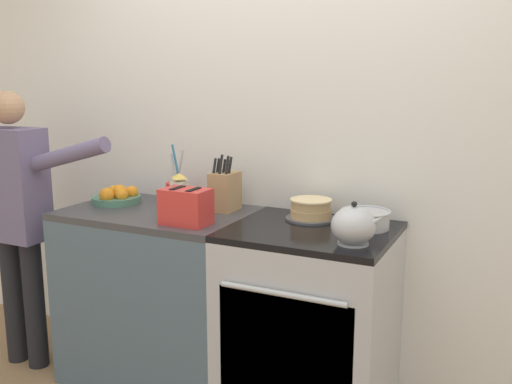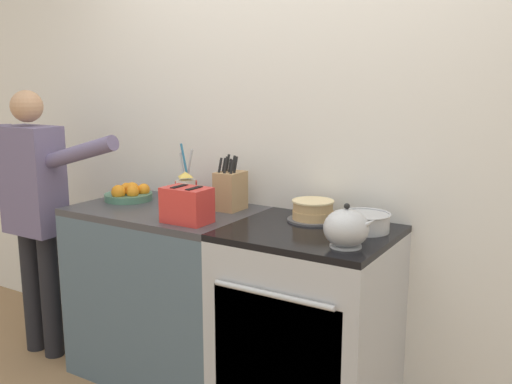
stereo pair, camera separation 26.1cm
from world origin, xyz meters
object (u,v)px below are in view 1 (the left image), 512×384
at_px(layer_cake, 311,210).
at_px(utensil_crock, 177,192).
at_px(toaster, 186,207).
at_px(milk_carton, 180,194).
at_px(person_baker, 17,208).
at_px(tea_kettle, 354,226).
at_px(knife_block, 225,191).
at_px(stove_range, 309,324).
at_px(fruit_bowl, 117,197).
at_px(mixing_bowl, 365,219).

height_order(layer_cake, utensil_crock, utensil_crock).
distance_m(toaster, milk_carton, 0.25).
relative_size(utensil_crock, person_baker, 0.22).
height_order(tea_kettle, utensil_crock, utensil_crock).
xyz_separation_m(utensil_crock, toaster, (0.26, -0.32, 0.02)).
xyz_separation_m(knife_block, utensil_crock, (-0.29, 0.00, -0.03)).
xyz_separation_m(stove_range, person_baker, (-1.60, -0.21, 0.44)).
bearing_deg(fruit_bowl, layer_cake, 6.14).
bearing_deg(layer_cake, utensil_crock, -179.33).
distance_m(layer_cake, mixing_bowl, 0.28).
bearing_deg(milk_carton, toaster, -50.65).
bearing_deg(utensil_crock, layer_cake, 0.67).
bearing_deg(stove_range, knife_block, 164.23).
xyz_separation_m(stove_range, toaster, (-0.55, -0.18, 0.54)).
height_order(tea_kettle, fruit_bowl, tea_kettle).
relative_size(tea_kettle, mixing_bowl, 0.98).
bearing_deg(toaster, layer_cake, 34.36).
distance_m(layer_cake, knife_block, 0.46).
bearing_deg(toaster, stove_range, 17.77).
bearing_deg(person_baker, utensil_crock, 37.40).
bearing_deg(milk_carton, person_baker, -165.75).
relative_size(mixing_bowl, fruit_bowl, 0.87).
distance_m(stove_range, tea_kettle, 0.61).
xyz_separation_m(layer_cake, fruit_bowl, (-1.06, -0.11, -0.01)).
bearing_deg(layer_cake, tea_kettle, -46.19).
relative_size(layer_cake, tea_kettle, 1.08).
xyz_separation_m(mixing_bowl, fruit_bowl, (-1.34, -0.07, -0.01)).
xyz_separation_m(mixing_bowl, person_baker, (-1.81, -0.32, -0.06)).
xyz_separation_m(stove_range, tea_kettle, (0.24, -0.16, 0.54)).
xyz_separation_m(tea_kettle, person_baker, (-1.84, -0.05, -0.10)).
relative_size(fruit_bowl, person_baker, 0.17).
bearing_deg(knife_block, layer_cake, 1.31).
xyz_separation_m(tea_kettle, toaster, (-0.79, -0.02, 0.01)).
bearing_deg(mixing_bowl, knife_block, 177.29).
bearing_deg(mixing_bowl, utensil_crock, 177.95).
relative_size(stove_range, tea_kettle, 4.12).
xyz_separation_m(fruit_bowl, person_baker, (-0.47, -0.25, -0.05)).
distance_m(mixing_bowl, milk_carton, 0.93).
bearing_deg(person_baker, fruit_bowl, 41.10).
bearing_deg(fruit_bowl, utensil_crock, 18.51).
xyz_separation_m(stove_range, milk_carton, (-0.71, 0.02, 0.55)).
bearing_deg(utensil_crock, tea_kettle, -16.17).
height_order(stove_range, toaster, toaster).
distance_m(layer_cake, fruit_bowl, 1.07).
relative_size(layer_cake, milk_carton, 1.21).
relative_size(milk_carton, person_baker, 0.13).
height_order(stove_range, utensil_crock, utensil_crock).
bearing_deg(person_baker, layer_cake, 26.37).
distance_m(stove_range, utensil_crock, 0.98).
xyz_separation_m(knife_block, person_baker, (-1.07, -0.36, -0.12)).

